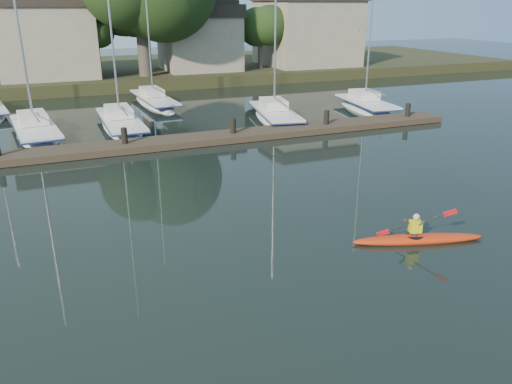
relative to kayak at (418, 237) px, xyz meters
name	(u,v)px	position (x,y,z in m)	size (l,w,h in m)	color
ground	(295,257)	(-4.11, 0.54, -0.17)	(160.00, 160.00, 0.00)	black
kayak	(418,237)	(0.00, 0.00, 0.00)	(4.33, 1.78, 1.39)	red
dock	(181,141)	(-4.11, 14.54, 0.04)	(34.00, 2.00, 1.80)	#402E24
sailboat_1	(37,139)	(-11.50, 19.66, -0.37)	(3.28, 9.18, 14.68)	white
sailboat_2	(122,131)	(-6.63, 19.77, -0.36)	(2.32, 9.33, 15.39)	white
sailboat_3	(275,123)	(3.21, 18.40, -0.37)	(3.72, 8.74, 13.67)	white
sailboat_4	(365,113)	(10.68, 18.93, -0.38)	(3.22, 7.92, 13.08)	white
sailboat_6	(155,106)	(-3.14, 26.92, -0.35)	(2.64, 9.72, 15.28)	white
shore	(131,47)	(-2.50, 40.83, 3.06)	(90.00, 25.25, 12.75)	#2D351A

